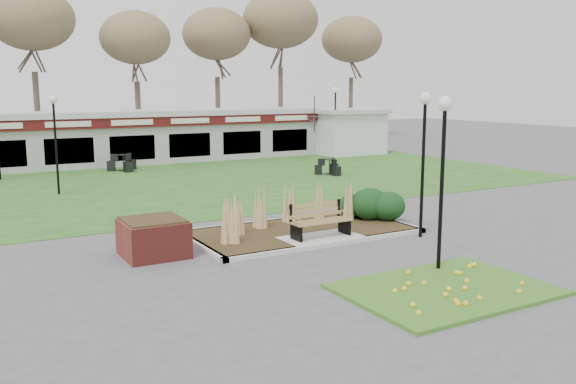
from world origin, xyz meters
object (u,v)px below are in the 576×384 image
brick_planter (153,237)px  lamp_post_mid_left (54,123)px  lamp_post_near_right (424,132)px  bistro_set_b (124,165)px  lamp_post_far_right (335,106)px  patio_umbrella (314,130)px  lamp_post_near_left (443,145)px  service_hut (348,131)px  food_pavilion (125,137)px  bistro_set_d (330,169)px  park_bench (319,220)px

brick_planter → lamp_post_mid_left: size_ratio=0.39×
lamp_post_near_right → bistro_set_b: (-3.63, 17.80, -2.64)m
lamp_post_far_right → patio_umbrella: (-0.83, 1.00, -1.43)m
lamp_post_near_left → lamp_post_mid_left: bearing=111.1°
bistro_set_b → patio_umbrella: size_ratio=0.61×
patio_umbrella → bistro_set_b: bearing=-175.2°
service_hut → lamp_post_near_left: 25.00m
lamp_post_near_right → patio_umbrella: size_ratio=1.59×
bistro_set_b → patio_umbrella: bearing=4.8°
food_pavilion → lamp_post_near_left: size_ratio=6.20×
food_pavilion → brick_planter: bearing=-103.1°
lamp_post_near_right → lamp_post_near_left: bearing=-124.9°
brick_planter → bistro_set_d: 15.30m
service_hut → lamp_post_mid_left: (-18.43, -6.55, 1.36)m
lamp_post_near_right → lamp_post_mid_left: size_ratio=1.04×
lamp_post_mid_left → bistro_set_b: size_ratio=2.50×
service_hut → lamp_post_far_right: 2.50m
brick_planter → lamp_post_mid_left: 10.72m
brick_planter → lamp_post_far_right: size_ratio=0.36×
brick_planter → lamp_post_mid_left: lamp_post_mid_left is taller
lamp_post_near_right → patio_umbrella: lamp_post_near_right is taller
brick_planter → lamp_post_mid_left: (-0.53, 10.45, 2.34)m
brick_planter → lamp_post_near_left: lamp_post_near_left is taller
lamp_post_near_right → food_pavilion: bearing=97.5°
park_bench → lamp_post_far_right: lamp_post_far_right is taller
service_hut → lamp_post_near_left: bearing=-120.5°
bistro_set_d → lamp_post_near_left: bearing=-114.5°
lamp_post_near_right → lamp_post_mid_left: bearing=122.0°
brick_planter → patio_umbrella: size_ratio=0.59×
service_hut → lamp_post_mid_left: lamp_post_mid_left is taller
park_bench → bistro_set_b: (-0.91, 16.75, -0.29)m
park_bench → food_pavilion: 19.73m
brick_planter → service_hut: size_ratio=0.34×
lamp_post_near_right → bistro_set_b: lamp_post_near_right is taller
service_hut → lamp_post_far_right: bearing=-148.8°
bistro_set_b → patio_umbrella: 12.05m
park_bench → brick_planter: (-4.40, 0.75, -0.11)m
lamp_post_near_left → lamp_post_mid_left: (-5.76, 14.95, -0.08)m
park_bench → bistro_set_b: bearing=93.1°
lamp_post_mid_left → bistro_set_d: (12.28, -0.65, -2.54)m
food_pavilion → bistro_set_b: bearing=-107.2°
lamp_post_mid_left → lamp_post_far_right: size_ratio=0.92×
service_hut → bistro_set_d: 9.54m
lamp_post_near_right → patio_umbrella: (8.30, 18.80, -1.32)m
lamp_post_mid_left → food_pavilion: bearing=59.9°
bistro_set_b → food_pavilion: bearing=72.8°
park_bench → lamp_post_far_right: 20.67m
service_hut → patio_umbrella: size_ratio=1.73×
park_bench → brick_planter: bearing=170.3°
brick_planter → lamp_post_near_right: size_ratio=0.37×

